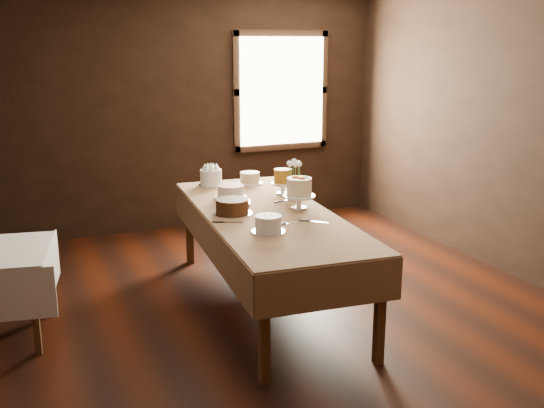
{
  "coord_description": "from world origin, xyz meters",
  "views": [
    {
      "loc": [
        -1.86,
        -4.17,
        2.18
      ],
      "look_at": [
        0.0,
        0.2,
        0.95
      ],
      "focal_mm": 41.24,
      "sensor_mm": 36.0,
      "label": 1
    }
  ],
  "objects": [
    {
      "name": "floor",
      "position": [
        0.0,
        0.0,
        0.0
      ],
      "size": [
        5.0,
        6.0,
        0.01
      ],
      "primitive_type": "cube",
      "color": "black",
      "rests_on": "ground"
    },
    {
      "name": "wall_back",
      "position": [
        0.0,
        3.0,
        1.4
      ],
      "size": [
        5.0,
        0.02,
        2.8
      ],
      "primitive_type": "cube",
      "color": "black",
      "rests_on": "ground"
    },
    {
      "name": "wall_right",
      "position": [
        2.5,
        0.0,
        1.4
      ],
      "size": [
        0.02,
        6.0,
        2.8
      ],
      "primitive_type": "cube",
      "color": "black",
      "rests_on": "ground"
    },
    {
      "name": "window",
      "position": [
        1.3,
        2.94,
        1.6
      ],
      "size": [
        1.1,
        0.05,
        1.3
      ],
      "primitive_type": "cube",
      "color": "#FFEABF",
      "rests_on": "wall_back"
    },
    {
      "name": "display_table",
      "position": [
        0.05,
        0.44,
        0.76
      ],
      "size": [
        1.23,
        2.71,
        0.82
      ],
      "rotation": [
        0.0,
        0.0,
        -0.08
      ],
      "color": "#4A2E18",
      "rests_on": "ground"
    },
    {
      "name": "cake_meringue",
      "position": [
        -0.07,
        1.57,
        0.89
      ],
      "size": [
        0.28,
        0.28,
        0.16
      ],
      "color": "silver",
      "rests_on": "display_table"
    },
    {
      "name": "cake_speckled",
      "position": [
        0.31,
        1.49,
        0.87
      ],
      "size": [
        0.25,
        0.25,
        0.12
      ],
      "color": "white",
      "rests_on": "display_table"
    },
    {
      "name": "cake_lattice",
      "position": [
        -0.06,
        1.0,
        0.87
      ],
      "size": [
        0.3,
        0.3,
        0.11
      ],
      "color": "white",
      "rests_on": "display_table"
    },
    {
      "name": "cake_caramel",
      "position": [
        0.43,
        0.95,
        0.92
      ],
      "size": [
        0.22,
        0.22,
        0.25
      ],
      "color": "white",
      "rests_on": "display_table"
    },
    {
      "name": "cake_chocolate",
      "position": [
        -0.23,
        0.49,
        0.88
      ],
      "size": [
        0.33,
        0.33,
        0.13
      ],
      "color": "silver",
      "rests_on": "display_table"
    },
    {
      "name": "cake_flowers",
      "position": [
        0.34,
        0.43,
        0.94
      ],
      "size": [
        0.29,
        0.29,
        0.28
      ],
      "color": "white",
      "rests_on": "display_table"
    },
    {
      "name": "cake_swirl",
      "position": [
        -0.15,
        -0.09,
        0.88
      ],
      "size": [
        0.25,
        0.25,
        0.13
      ],
      "color": "silver",
      "rests_on": "display_table"
    },
    {
      "name": "cake_server_a",
      "position": [
        0.13,
        0.06,
        0.82
      ],
      "size": [
        0.24,
        0.03,
        0.01
      ],
      "primitive_type": "cube",
      "rotation": [
        0.0,
        0.0,
        0.03
      ],
      "color": "silver",
      "rests_on": "display_table"
    },
    {
      "name": "cake_server_b",
      "position": [
        0.32,
        -0.01,
        0.82
      ],
      "size": [
        0.2,
        0.17,
        0.01
      ],
      "primitive_type": "cube",
      "rotation": [
        0.0,
        0.0,
        -0.71
      ],
      "color": "silver",
      "rests_on": "display_table"
    },
    {
      "name": "cake_server_c",
      "position": [
        0.04,
        0.82,
        0.82
      ],
      "size": [
        0.1,
        0.23,
        0.01
      ],
      "primitive_type": "cube",
      "rotation": [
        0.0,
        0.0,
        1.23
      ],
      "color": "silver",
      "rests_on": "display_table"
    },
    {
      "name": "cake_server_d",
      "position": [
        0.38,
        0.75,
        0.82
      ],
      "size": [
        0.23,
        0.12,
        0.01
      ],
      "primitive_type": "cube",
      "rotation": [
        0.0,
        0.0,
        0.4
      ],
      "color": "silver",
      "rests_on": "display_table"
    },
    {
      "name": "cake_server_e",
      "position": [
        -0.3,
        0.25,
        0.82
      ],
      "size": [
        0.23,
        0.11,
        0.01
      ],
      "primitive_type": "cube",
      "rotation": [
        0.0,
        0.0,
        -0.39
      ],
      "color": "silver",
      "rests_on": "display_table"
    },
    {
      "name": "flower_vase",
      "position": [
        0.44,
        0.74,
        0.89
      ],
      "size": [
        0.16,
        0.16,
        0.15
      ],
      "primitive_type": "imported",
      "rotation": [
        0.0,
        0.0,
        4.53
      ],
      "color": "#2D2823",
      "rests_on": "display_table"
    },
    {
      "name": "flower_bouquet",
      "position": [
        0.44,
        0.74,
        1.08
      ],
      "size": [
        0.14,
        0.14,
        0.2
      ],
      "primitive_type": null,
      "color": "white",
      "rests_on": "flower_vase"
    }
  ]
}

